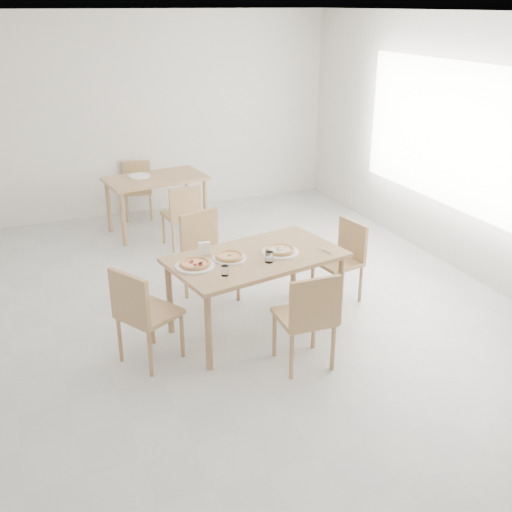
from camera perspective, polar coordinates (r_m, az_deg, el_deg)
name	(u,v)px	position (r m, az deg, el deg)	size (l,w,h in m)	color
room	(453,136)	(7.17, 18.27, 10.83)	(7.28, 7.00, 7.00)	beige
main_table	(256,263)	(5.47, 0.00, -0.71)	(1.69, 1.15, 0.75)	tan
chair_south	(308,314)	(4.95, 5.02, -5.55)	(0.46, 0.46, 0.89)	tan
chair_north	(206,250)	(6.16, -4.77, 0.59)	(0.56, 0.56, 0.91)	tan
chair_west	(141,310)	(5.08, -10.86, -5.09)	(0.60, 0.60, 0.88)	tan
chair_east	(344,255)	(6.20, 8.35, 0.09)	(0.47, 0.47, 0.83)	tan
plate_margherita	(230,258)	(5.36, -2.54, -0.24)	(0.30, 0.30, 0.02)	white
plate_mushroom	(280,252)	(5.50, 2.31, 0.38)	(0.34, 0.34, 0.02)	white
plate_pepperoni	(195,266)	(5.23, -5.82, -0.95)	(0.35, 0.35, 0.02)	white
pizza_margherita	(229,256)	(5.35, -2.54, -0.02)	(0.30, 0.30, 0.03)	#EAA76E
pizza_mushroom	(280,250)	(5.49, 2.31, 0.60)	(0.30, 0.30, 0.03)	#EAA76E
pizza_pepperoni	(195,263)	(5.22, -5.83, -0.71)	(0.35, 0.35, 0.03)	#EAA76E
tumbler_a	(269,257)	(5.29, 1.26, -0.10)	(0.07, 0.07, 0.10)	white
tumbler_b	(225,271)	(5.04, -2.98, -1.39)	(0.07, 0.07, 0.09)	white
napkin_holder	(204,249)	(5.44, -4.95, 0.66)	(0.12, 0.07, 0.13)	silver
fork_a	(327,253)	(5.53, 6.82, 0.32)	(0.01, 0.17, 0.01)	silver
fork_b	(324,251)	(5.57, 6.49, 0.48)	(0.01, 0.16, 0.01)	silver
second_table	(156,184)	(8.09, -9.52, 6.73)	(1.37, 0.89, 0.75)	tan
chair_back_s	(183,212)	(7.50, -7.00, 4.21)	(0.44, 0.44, 0.82)	tan
chair_back_n	(137,185)	(8.79, -11.23, 6.63)	(0.47, 0.47, 0.79)	tan
plate_empty	(139,176)	(8.13, -11.05, 7.50)	(0.29, 0.29, 0.02)	white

